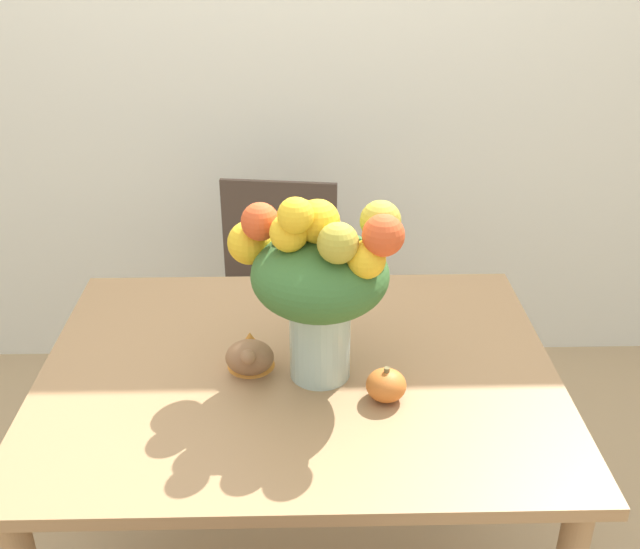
% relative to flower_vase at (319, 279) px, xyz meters
% --- Properties ---
extents(wall_back, '(8.00, 0.06, 2.70)m').
position_rel_flower_vase_xyz_m(wall_back, '(-0.05, 1.32, 0.33)').
color(wall_back, silver).
rests_on(wall_back, ground_plane).
extents(dining_table, '(1.20, 0.93, 0.77)m').
position_rel_flower_vase_xyz_m(dining_table, '(-0.05, 0.03, -0.36)').
color(dining_table, '#9E754C').
rests_on(dining_table, ground_plane).
extents(flower_vase, '(0.37, 0.30, 0.45)m').
position_rel_flower_vase_xyz_m(flower_vase, '(0.00, 0.00, 0.00)').
color(flower_vase, '#B2CCBC').
rests_on(flower_vase, dining_table).
extents(pumpkin, '(0.09, 0.09, 0.08)m').
position_rel_flower_vase_xyz_m(pumpkin, '(0.14, -0.09, -0.21)').
color(pumpkin, orange).
rests_on(pumpkin, dining_table).
extents(turkey_figurine, '(0.11, 0.15, 0.09)m').
position_rel_flower_vase_xyz_m(turkey_figurine, '(-0.16, 0.03, -0.20)').
color(turkey_figurine, '#936642').
rests_on(turkey_figurine, dining_table).
extents(dining_chair_near_window, '(0.47, 0.47, 0.89)m').
position_rel_flower_vase_xyz_m(dining_chair_near_window, '(-0.13, 0.82, -0.55)').
color(dining_chair_near_window, '#47382D').
rests_on(dining_chair_near_window, ground_plane).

